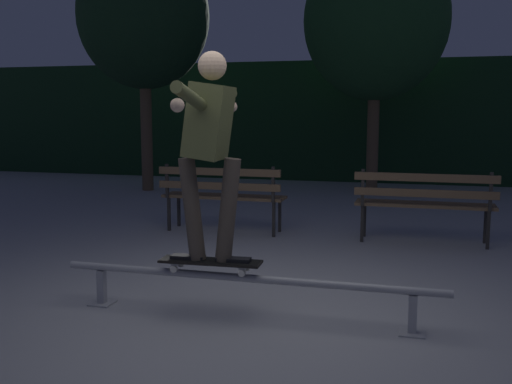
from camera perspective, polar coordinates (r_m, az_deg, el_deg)
The scene contains 9 objects.
ground_plane at distance 4.47m, azimuth -1.19°, elevation -12.40°, with size 90.00×90.00×0.00m, color #99999E.
hedge_backdrop at distance 13.53m, azimuth 10.30°, elevation 6.81°, with size 24.00×1.20×2.65m, color black.
grind_rail at distance 4.44m, azimuth -0.99°, elevation -8.92°, with size 2.96×0.18×0.34m.
skateboard at distance 4.49m, azimuth -4.46°, elevation -6.83°, with size 0.79×0.24×0.09m.
skateboarder at distance 4.34m, azimuth -4.56°, elevation 5.20°, with size 0.62×1.41×1.56m.
park_bench_leftmost at distance 7.47m, azimuth -3.35°, elevation 0.07°, with size 1.60×0.43×0.88m.
park_bench_left_center at distance 7.09m, azimuth 16.10°, elevation -0.66°, with size 1.60×0.43×0.88m.
tree_behind_benches at distance 11.44m, azimuth 11.62°, elevation 16.03°, with size 2.66×2.66×4.68m.
tree_far_left at distance 11.81m, azimuth -10.90°, elevation 16.43°, with size 2.50×2.50×4.73m.
Camera 1 is at (1.19, -4.02, 1.55)m, focal length 41.04 mm.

